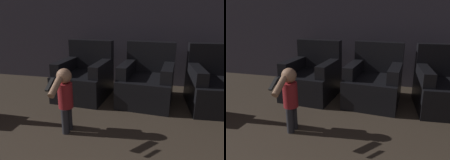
{
  "view_description": "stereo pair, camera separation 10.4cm",
  "coord_description": "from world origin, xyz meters",
  "views": [
    {
      "loc": [
        0.37,
        0.18,
        1.39
      ],
      "look_at": [
        -0.27,
        2.95,
        0.52
      ],
      "focal_mm": 35.0,
      "sensor_mm": 36.0,
      "label": 1
    },
    {
      "loc": [
        0.47,
        0.2,
        1.39
      ],
      "look_at": [
        -0.27,
        2.95,
        0.52
      ],
      "focal_mm": 35.0,
      "sensor_mm": 36.0,
      "label": 2
    }
  ],
  "objects": [
    {
      "name": "wall_back",
      "position": [
        0.0,
        4.5,
        1.3
      ],
      "size": [
        8.4,
        0.05,
        2.6
      ],
      "color": "#3D3842",
      "rests_on": "ground_plane"
    },
    {
      "name": "person_toddler",
      "position": [
        -0.7,
        2.37,
        0.47
      ],
      "size": [
        0.17,
        0.55,
        0.79
      ],
      "rotation": [
        0.0,
        0.0,
        1.55
      ],
      "color": "#28282D",
      "rests_on": "ground_plane"
    },
    {
      "name": "armchair_middle",
      "position": [
        0.17,
        3.58,
        0.32
      ],
      "size": [
        0.88,
        0.98,
        0.94
      ],
      "rotation": [
        0.0,
        0.0,
        -0.09
      ],
      "color": "black",
      "rests_on": "ground_plane"
    },
    {
      "name": "armchair_left",
      "position": [
        -0.89,
        3.58,
        0.32
      ],
      "size": [
        0.86,
        0.96,
        0.94
      ],
      "rotation": [
        0.0,
        0.0,
        -0.07
      ],
      "color": "black",
      "rests_on": "ground_plane"
    },
    {
      "name": "armchair_right",
      "position": [
        1.22,
        3.58,
        0.32
      ],
      "size": [
        0.87,
        0.97,
        0.94
      ],
      "rotation": [
        0.0,
        0.0,
        0.07
      ],
      "color": "black",
      "rests_on": "ground_plane"
    }
  ]
}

